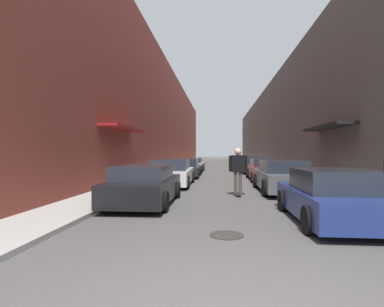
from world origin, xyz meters
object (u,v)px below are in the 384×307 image
Objects in this scene: parked_car_right_4 at (247,163)px; traffic_light at (264,145)px; parked_car_right_3 at (254,166)px; manhole_cover at (227,235)px; skateboarder at (238,166)px; parked_car_left_3 at (193,165)px; parked_car_right_2 at (264,170)px; parked_car_left_2 at (185,168)px; parked_car_right_1 at (282,177)px; parked_car_right_0 at (333,197)px; parked_car_left_1 at (172,173)px; parked_car_left_0 at (145,185)px.

parked_car_right_4 is 1.07× the size of traffic_light.
manhole_cover is (-2.64, -17.81, -0.63)m from parked_car_right_3.
traffic_light reaches higher than skateboarder.
parked_car_right_4 is (5.04, 3.18, 0.04)m from parked_car_left_3.
parked_car_left_3 is 20.04m from manhole_cover.
parked_car_right_2 is 1.24× the size of traffic_light.
parked_car_right_4 reaches higher than parked_car_left_2.
parked_car_right_4 is at bearing 89.95° from parked_car_right_3.
parked_car_right_1 is 6.62× the size of manhole_cover.
parked_car_right_0 reaches higher than parked_car_left_3.
manhole_cover is (-2.62, -12.23, -0.62)m from parked_car_right_2.
parked_car_right_2 is at bearing 32.81° from parked_car_left_1.
manhole_cover is at bearing -96.55° from parked_car_right_4.
parked_car_right_3 is at bearing -103.96° from traffic_light.
parked_car_left_1 is 5.48m from parked_car_right_1.
traffic_light is at bearing 81.51° from parked_car_right_2.
parked_car_left_3 is at bearing 157.57° from parked_car_right_3.
parked_car_left_0 is 15.24m from parked_car_right_3.
skateboarder reaches higher than parked_car_right_4.
parked_car_left_0 reaches higher than parked_car_left_3.
traffic_light reaches higher than manhole_cover.
parked_car_right_3 is at bearing 89.96° from parked_car_right_0.
parked_car_left_1 is at bearing -110.11° from parked_car_right_4.
parked_car_right_4 is at bearing 83.45° from manhole_cover.
parked_car_left_3 is at bearing 105.20° from parked_car_right_0.
traffic_light reaches higher than parked_car_right_2.
parked_car_right_0 is (5.02, -18.48, 0.03)m from parked_car_left_3.
traffic_light reaches higher than parked_car_right_0.
parked_car_right_3 is 8.60m from traffic_light.
parked_car_left_0 is 16.40m from parked_car_left_3.
parked_car_left_0 is 3.85m from skateboarder.
traffic_light is (4.67, 25.97, 2.43)m from manhole_cover.
parked_car_left_1 is at bearing -91.29° from parked_car_left_2.
parked_car_left_2 is 13.80m from parked_car_right_0.
manhole_cover is at bearing -98.44° from parked_car_right_3.
parked_car_right_0 is 21.66m from parked_car_right_4.
skateboarder is at bearing -78.19° from parked_car_left_3.
skateboarder is (3.02, -8.67, 0.54)m from parked_car_left_2.
skateboarder is (-2.03, 4.17, 0.54)m from parked_car_right_0.
parked_car_right_1 is 1.15× the size of parked_car_right_4.
parked_car_right_0 is 5.43m from parked_car_right_1.
parked_car_left_1 is 15.09m from parked_car_right_4.
parked_car_right_4 is (5.24, 19.58, 0.01)m from parked_car_left_0.
parked_car_right_3 is at bearing 69.92° from parked_car_left_0.
parked_car_left_3 is at bearing 89.30° from parked_car_left_0.
traffic_light is at bearing 79.80° from manhole_cover.
parked_car_right_0 is at bearing -89.96° from parked_car_right_2.
parked_car_right_3 is (0.11, 10.98, -0.02)m from parked_car_right_1.
parked_car_left_2 is (0.17, 10.76, -0.00)m from parked_car_left_0.
parked_car_left_0 is at bearing -90.54° from parked_car_left_1.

